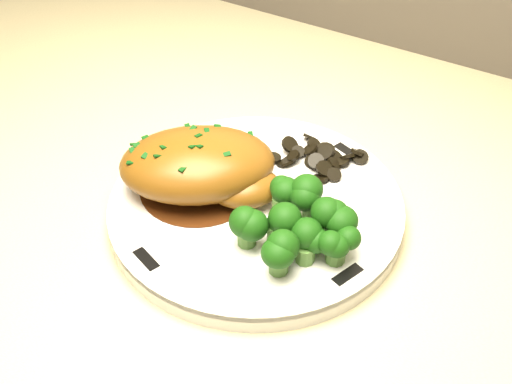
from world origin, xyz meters
The scene contains 9 objects.
plate centered at (-0.06, 1.63, 0.96)m, with size 0.25×0.25×0.02m, color silver.
rim_accent_0 centered at (-0.02, 1.73, 0.97)m, with size 0.03×0.01×0.00m, color black.
rim_accent_1 centered at (-0.16, 1.66, 0.97)m, with size 0.03×0.01×0.00m, color black.
rim_accent_2 centered at (-0.10, 1.52, 0.97)m, with size 0.03×0.01×0.00m, color black.
rim_accent_3 centered at (0.04, 1.59, 0.97)m, with size 0.03×0.01×0.00m, color black.
gravy_pool centered at (-0.11, 1.62, 0.97)m, with size 0.11×0.11×0.00m, color #3C1C0B.
chicken_breast centered at (-0.11, 1.62, 1.00)m, with size 0.16×0.15×0.05m.
mushroom_pile centered at (-0.04, 1.70, 0.98)m, with size 0.08×0.06×0.02m.
broccoli_florets centered at (-0.01, 1.60, 0.99)m, with size 0.09×0.08×0.04m.
Camera 1 is at (0.16, 1.27, 1.34)m, focal length 45.00 mm.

